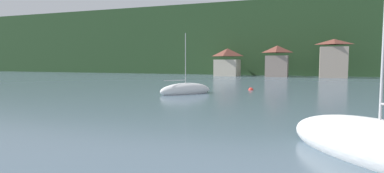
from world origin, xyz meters
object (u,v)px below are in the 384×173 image
object	(u,v)px
shore_building_west	(227,62)
shore_building_central	(333,59)
sailboat_far_1	(186,90)
shore_building_westcentral	(277,62)
sailboat_mid_4	(379,148)
mooring_buoy_far	(251,90)

from	to	relation	value
shore_building_west	shore_building_central	distance (m)	22.99
shore_building_west	shore_building_central	size ratio (longest dim) A/B	0.80
shore_building_central	sailboat_far_1	distance (m)	44.30
shore_building_westcentral	sailboat_mid_4	xyz separation A→B (m)	(9.02, -60.12, -2.91)
sailboat_far_1	sailboat_mid_4	distance (m)	23.90
sailboat_mid_4	mooring_buoy_far	size ratio (longest dim) A/B	16.93
shore_building_westcentral	mooring_buoy_far	size ratio (longest dim) A/B	11.69
shore_building_west	sailboat_mid_4	xyz separation A→B (m)	(20.50, -60.67, -2.72)
sailboat_far_1	mooring_buoy_far	world-z (taller)	sailboat_far_1
shore_building_west	mooring_buoy_far	xyz separation A→B (m)	(11.57, -34.90, -3.18)
shore_building_central	sailboat_mid_4	size ratio (longest dim) A/B	0.80
shore_building_central	mooring_buoy_far	size ratio (longest dim) A/B	13.59
shore_building_west	sailboat_mid_4	world-z (taller)	sailboat_mid_4
shore_building_west	mooring_buoy_far	bearing A→B (deg)	-71.66
sailboat_mid_4	mooring_buoy_far	xyz separation A→B (m)	(-8.93, 25.77, -0.47)
shore_building_central	mooring_buoy_far	bearing A→B (deg)	-108.66
shore_building_west	mooring_buoy_far	world-z (taller)	shore_building_west
sailboat_far_1	shore_building_central	bearing A→B (deg)	15.94
shore_building_west	sailboat_mid_4	distance (m)	64.09
shore_building_westcentral	sailboat_mid_4	size ratio (longest dim) A/B	0.69
shore_building_central	sailboat_mid_4	distance (m)	59.62
shore_building_west	sailboat_mid_4	bearing A→B (deg)	-71.33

